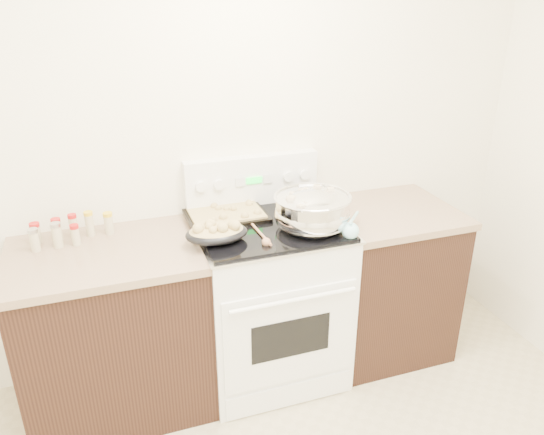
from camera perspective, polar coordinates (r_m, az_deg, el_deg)
name	(u,v)px	position (r m, az deg, el deg)	size (l,w,h in m)	color
room_shell	(327,184)	(1.14, 5.91, 3.65)	(4.10, 3.60, 2.75)	white
counter_left	(116,330)	(2.90, -16.44, -11.52)	(0.93, 0.67, 0.92)	black
counter_right	(383,279)	(3.28, 11.87, -6.52)	(0.73, 0.67, 0.92)	black
kitchen_range	(269,297)	(2.99, -0.35, -8.57)	(0.78, 0.73, 1.22)	white
mixing_bowl	(312,211)	(2.70, 4.34, 0.65)	(0.50, 0.50, 0.23)	silver
roasting_pan	(217,232)	(2.58, -5.98, -1.56)	(0.31, 0.22, 0.12)	black
baking_sheet	(227,214)	(2.85, -4.84, 0.34)	(0.43, 0.30, 0.06)	black
wooden_spoon	(264,239)	(2.58, -0.88, -2.29)	(0.04, 0.28, 0.04)	#B37852
blue_ladle	(351,229)	(2.65, 8.47, -1.28)	(0.19, 0.25, 0.11)	#99DCE4
spice_jars	(66,231)	(2.80, -21.27, -1.31)	(0.39, 0.13, 0.13)	#BFB28C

